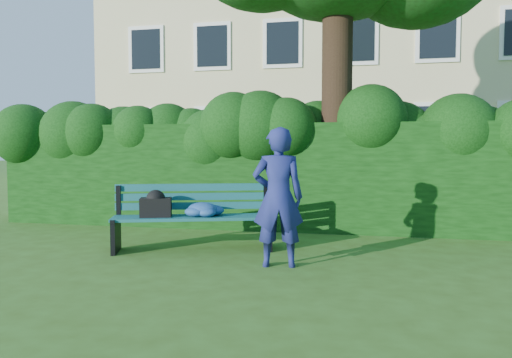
# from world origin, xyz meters

# --- Properties ---
(ground) EXTENTS (80.00, 80.00, 0.00)m
(ground) POSITION_xyz_m (0.00, 0.00, 0.00)
(ground) COLOR #365419
(ground) RESTS_ON ground
(apartment_building) EXTENTS (16.00, 8.08, 12.00)m
(apartment_building) POSITION_xyz_m (-0.00, 13.99, 6.00)
(apartment_building) COLOR #C5BB84
(apartment_building) RESTS_ON ground
(hedge) EXTENTS (10.00, 1.00, 1.80)m
(hedge) POSITION_xyz_m (0.00, 2.20, 0.90)
(hedge) COLOR black
(hedge) RESTS_ON ground
(park_bench) EXTENTS (2.21, 1.21, 0.89)m
(park_bench) POSITION_xyz_m (-0.82, 0.06, 0.51)
(park_bench) COLOR #104A50
(park_bench) RESTS_ON ground
(man_reading) EXTENTS (0.66, 0.50, 1.64)m
(man_reading) POSITION_xyz_m (0.53, -0.61, 0.82)
(man_reading) COLOR navy
(man_reading) RESTS_ON ground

